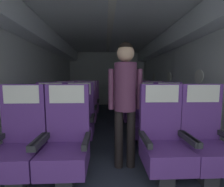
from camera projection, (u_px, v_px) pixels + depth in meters
name	position (u px, v px, depth m)	size (l,w,h in m)	color
ground	(110.00, 129.00, 3.44)	(3.53, 6.82, 0.02)	#2D3342
fuselage_shell	(110.00, 57.00, 3.54)	(3.41, 6.47, 2.33)	silver
seat_a_left_window	(20.00, 144.00, 1.61)	(0.51, 0.48, 1.10)	#38383D
seat_a_left_aisle	(66.00, 143.00, 1.63)	(0.51, 0.48, 1.10)	#38383D
seat_a_right_aisle	(205.00, 141.00, 1.69)	(0.51, 0.48, 1.10)	#38383D
seat_a_right_window	(163.00, 141.00, 1.68)	(0.51, 0.48, 1.10)	#38383D
seat_b_left_window	(50.00, 121.00, 2.49)	(0.51, 0.48, 1.10)	#38383D
seat_b_left_aisle	(79.00, 120.00, 2.52)	(0.51, 0.48, 1.10)	#38383D
seat_b_right_aisle	(170.00, 119.00, 2.60)	(0.51, 0.48, 1.10)	#38383D
seat_b_right_window	(143.00, 119.00, 2.57)	(0.51, 0.48, 1.10)	#38383D
seat_c_left_window	(65.00, 109.00, 3.40)	(0.51, 0.48, 1.10)	#38383D
seat_c_left_aisle	(86.00, 109.00, 3.42)	(0.51, 0.48, 1.10)	#38383D
seat_c_right_aisle	(154.00, 109.00, 3.48)	(0.51, 0.48, 1.10)	#38383D
seat_c_right_window	(133.00, 109.00, 3.48)	(0.51, 0.48, 1.10)	#38383D
seat_d_left_window	(74.00, 103.00, 4.31)	(0.51, 0.48, 1.10)	#38383D
seat_d_left_aisle	(90.00, 103.00, 4.33)	(0.51, 0.48, 1.10)	#38383D
seat_d_right_aisle	(143.00, 102.00, 4.41)	(0.51, 0.48, 1.10)	#38383D
seat_d_right_window	(127.00, 102.00, 4.39)	(0.51, 0.48, 1.10)	#38383D
flight_attendant	(125.00, 92.00, 1.89)	(0.43, 0.28, 1.61)	black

